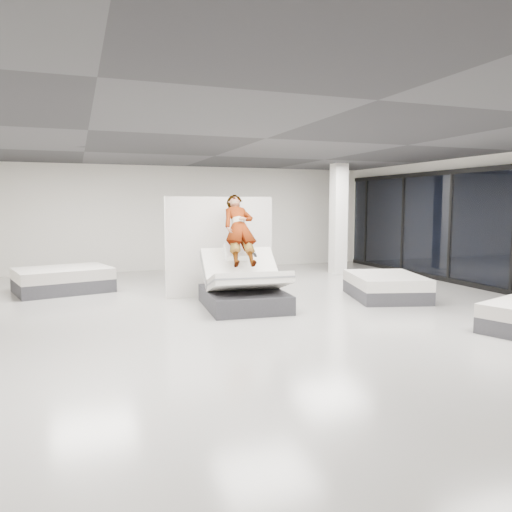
% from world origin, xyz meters
% --- Properties ---
extents(room, '(14.00, 14.04, 3.20)m').
position_xyz_m(room, '(0.00, 0.00, 1.60)').
color(room, '#A6A49D').
rests_on(room, ground).
extents(hero_bed, '(1.64, 2.09, 1.25)m').
position_xyz_m(hero_bed, '(-0.16, 0.79, 0.39)').
color(hero_bed, '#333338').
rests_on(hero_bed, floor).
extents(person, '(0.77, 1.66, 1.49)m').
position_xyz_m(person, '(-0.14, 1.11, 1.27)').
color(person, slate).
rests_on(person, hero_bed).
extents(remote, '(0.06, 0.15, 0.08)m').
position_xyz_m(remote, '(0.06, 0.74, 1.05)').
color(remote, black).
rests_on(remote, person).
extents(divider_panel, '(2.42, 0.14, 2.20)m').
position_xyz_m(divider_panel, '(-0.24, 2.21, 1.10)').
color(divider_panel, silver).
rests_on(divider_panel, floor).
extents(flat_bed_right_far, '(1.86, 2.19, 0.52)m').
position_xyz_m(flat_bed_right_far, '(3.05, 0.68, 0.26)').
color(flat_bed_right_far, '#333338').
rests_on(flat_bed_right_far, floor).
extents(flat_bed_left_far, '(2.35, 1.98, 0.56)m').
position_xyz_m(flat_bed_left_far, '(-3.56, 3.93, 0.28)').
color(flat_bed_left_far, '#333338').
rests_on(flat_bed_left_far, floor).
extents(column, '(0.40, 0.40, 3.20)m').
position_xyz_m(column, '(4.00, 4.50, 1.60)').
color(column, white).
rests_on(column, floor).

